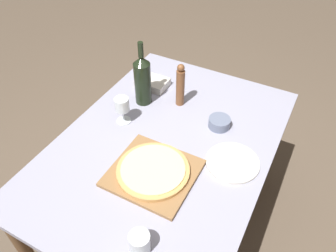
{
  "coord_description": "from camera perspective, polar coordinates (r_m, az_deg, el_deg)",
  "views": [
    {
      "loc": [
        0.53,
        -0.97,
        1.9
      ],
      "look_at": [
        -0.01,
        0.05,
        0.82
      ],
      "focal_mm": 35.0,
      "sensor_mm": 36.0,
      "label": 1
    }
  ],
  "objects": [
    {
      "name": "small_bowl",
      "position": [
        1.68,
        8.93,
        0.59
      ],
      "size": [
        0.11,
        0.11,
        0.05
      ],
      "color": "slate",
      "rests_on": "dining_table"
    },
    {
      "name": "dining_table",
      "position": [
        1.66,
        -0.45,
        -5.13
      ],
      "size": [
        0.98,
        1.39,
        0.76
      ],
      "color": "#9393A8",
      "rests_on": "ground_plane"
    },
    {
      "name": "food_container",
      "position": [
        1.93,
        -2.73,
        7.54
      ],
      "size": [
        0.18,
        0.13,
        0.04
      ],
      "color": "beige",
      "rests_on": "dining_table"
    },
    {
      "name": "dinner_plate",
      "position": [
        1.52,
        11.16,
        -6.24
      ],
      "size": [
        0.24,
        0.24,
        0.01
      ],
      "color": "silver",
      "rests_on": "dining_table"
    },
    {
      "name": "pizza",
      "position": [
        1.44,
        -2.62,
        -7.65
      ],
      "size": [
        0.32,
        0.32,
        0.02
      ],
      "color": "tan",
      "rests_on": "cutting_board"
    },
    {
      "name": "cutting_board",
      "position": [
        1.45,
        -2.59,
        -8.16
      ],
      "size": [
        0.36,
        0.34,
        0.02
      ],
      "color": "olive",
      "rests_on": "dining_table"
    },
    {
      "name": "wine_glass",
      "position": [
        1.65,
        -8.0,
        3.52
      ],
      "size": [
        0.07,
        0.07,
        0.15
      ],
      "color": "silver",
      "rests_on": "dining_table"
    },
    {
      "name": "drinking_tumbler",
      "position": [
        1.24,
        -4.95,
        -19.58
      ],
      "size": [
        0.08,
        0.08,
        0.09
      ],
      "color": "silver",
      "rests_on": "dining_table"
    },
    {
      "name": "ground_plane",
      "position": [
        2.2,
        -0.35,
        -16.84
      ],
      "size": [
        12.0,
        12.0,
        0.0
      ],
      "primitive_type": "plane",
      "color": "brown"
    },
    {
      "name": "pepper_mill",
      "position": [
        1.74,
        2.16,
        7.04
      ],
      "size": [
        0.05,
        0.05,
        0.25
      ],
      "color": "brown",
      "rests_on": "dining_table"
    },
    {
      "name": "wine_bottle",
      "position": [
        1.75,
        -4.46,
        8.09
      ],
      "size": [
        0.09,
        0.09,
        0.36
      ],
      "color": "black",
      "rests_on": "dining_table"
    }
  ]
}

